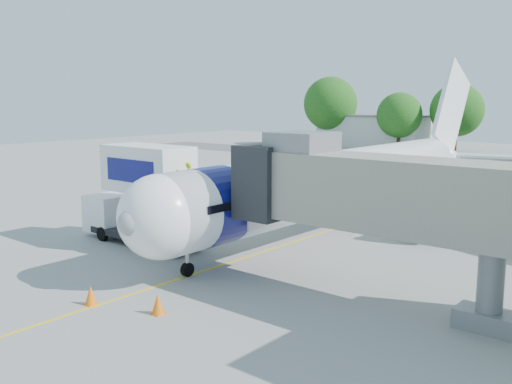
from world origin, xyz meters
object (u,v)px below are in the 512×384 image
Objects in this scene: ground_tug at (67,318)px; catering_hiloader at (141,195)px; jet_bridge at (375,194)px; aircraft at (345,180)px.

catering_hiloader is at bearing 112.10° from ground_tug.
jet_bridge is at bearing 40.35° from ground_tug.
aircraft is at bearing 60.60° from catering_hiloader.
jet_bridge is 3.55× the size of ground_tug.
aircraft is 9.64× the size of ground_tug.
ground_tug is at bearing -84.81° from aircraft.
aircraft reaches higher than ground_tug.
aircraft is at bearing 77.44° from ground_tug.
aircraft is 13.77m from jet_bridge.
aircraft is 12.77m from catering_hiloader.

